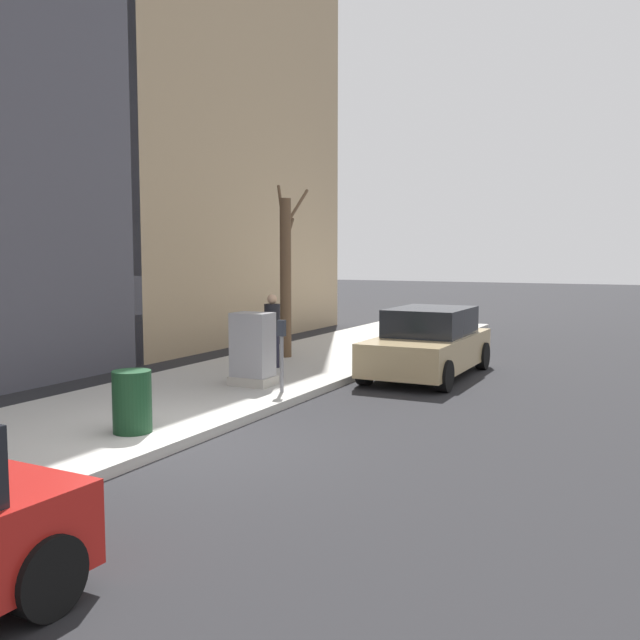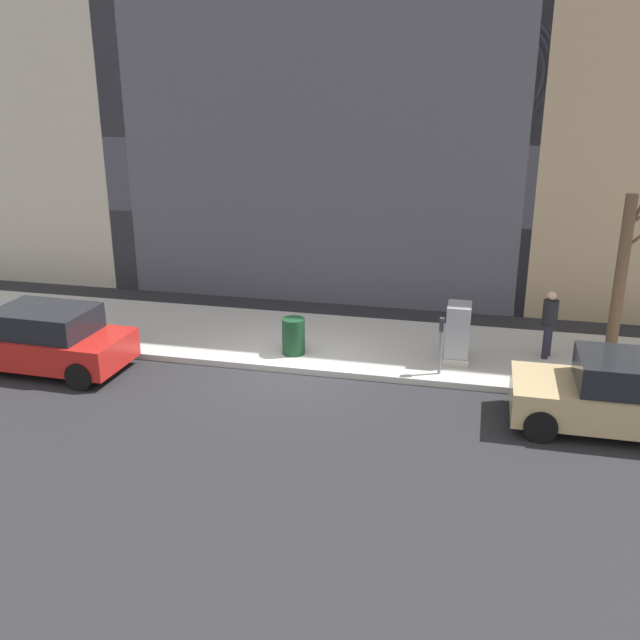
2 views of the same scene
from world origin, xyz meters
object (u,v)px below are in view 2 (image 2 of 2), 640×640
parking_meter (441,340)px  pedestrian_near_meter (549,320)px  utility_box (458,334)px  trash_bin (293,336)px  bare_tree (623,272)px  office_block_center (350,42)px  parked_car_tan (625,396)px  parked_car_red (42,339)px

parking_meter → pedestrian_near_meter: (1.64, -2.46, 0.11)m
utility_box → trash_bin: 3.96m
parking_meter → bare_tree: bare_tree is taller
utility_box → office_block_center: 13.57m
pedestrian_near_meter → parking_meter: bearing=-38.8°
office_block_center → parking_meter: bearing=-159.1°
parked_car_tan → utility_box: utility_box is taller
parked_car_tan → utility_box: size_ratio=2.94×
parked_car_red → parking_meter: (1.46, -9.21, 0.24)m
pedestrian_near_meter → trash_bin: bearing=-61.4°
utility_box → pedestrian_near_meter: bearing=-69.6°
parked_car_tan → bare_tree: (3.81, -0.35, 1.51)m
utility_box → parked_car_tan: bearing=-126.7°
bare_tree → trash_bin: 7.99m
parked_car_red → utility_box: (2.31, -9.56, 0.11)m
bare_tree → trash_bin: (-1.72, 7.63, -1.65)m
parked_car_tan → trash_bin: (2.10, 7.28, -0.14)m
parked_car_red → bare_tree: bare_tree is taller
trash_bin → pedestrian_near_meter: pedestrian_near_meter is taller
pedestrian_near_meter → parked_car_tan: bearing=38.1°
utility_box → parking_meter: bearing=157.8°
trash_bin → pedestrian_near_meter: size_ratio=0.54×
utility_box → bare_tree: (1.32, -3.70, 1.40)m
parking_meter → utility_box: 0.93m
bare_tree → utility_box: bearing=109.6°
parked_car_tan → bare_tree: bearing=-5.4°
trash_bin → bare_tree: bearing=-77.3°
parked_car_tan → office_block_center: (13.17, 8.09, 7.02)m
parked_car_red → pedestrian_near_meter: size_ratio=2.56×
utility_box → pedestrian_near_meter: (0.79, -2.11, 0.24)m
parked_car_red → bare_tree: size_ratio=0.98×
office_block_center → parked_car_tan: bearing=-148.4°
parked_car_tan → pedestrian_near_meter: pedestrian_near_meter is taller
pedestrian_near_meter → office_block_center: 13.75m
parking_meter → utility_box: bearing=-22.2°
parked_car_tan → office_block_center: 16.98m
parked_car_red → parking_meter: 9.33m
parking_meter → pedestrian_near_meter: bearing=-56.3°
bare_tree → pedestrian_near_meter: bearing=108.4°
parking_meter → utility_box: (0.85, -0.35, -0.13)m
parked_car_red → bare_tree: (3.63, -13.26, 1.51)m
trash_bin → office_block_center: (11.07, 0.81, 7.15)m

